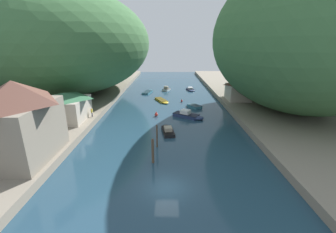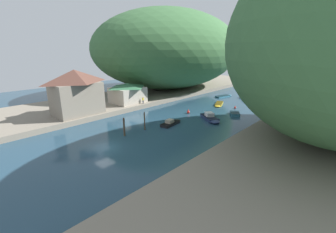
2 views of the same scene
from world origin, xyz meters
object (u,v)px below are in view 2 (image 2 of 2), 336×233
(boat_small_dinghy, at_px, (271,100))
(boat_open_rowboat, at_px, (219,104))
(boathouse_shed, at_px, (128,93))
(channel_buoy_near, at_px, (235,107))
(boat_cabin_cruiser, at_px, (224,96))
(boat_navy_launch, at_px, (172,123))
(right_bank_cottage, at_px, (294,104))
(waterfront_building, at_px, (76,92))
(boat_yellow_tender, at_px, (235,113))
(boat_near_quay, at_px, (211,118))
(boat_far_right_bank, at_px, (245,96))
(channel_buoy_far, at_px, (188,112))
(person_by_boathouse, at_px, (134,101))
(person_on_quay, at_px, (143,100))

(boat_small_dinghy, height_order, boat_open_rowboat, boat_small_dinghy)
(boathouse_shed, xyz_separation_m, channel_buoy_near, (21.48, 16.71, -3.30))
(boat_cabin_cruiser, bearing_deg, boat_navy_launch, -66.82)
(right_bank_cottage, bearing_deg, boat_small_dinghy, 120.95)
(waterfront_building, distance_m, boat_yellow_tender, 34.76)
(right_bank_cottage, relative_size, boat_near_quay, 0.99)
(boathouse_shed, bearing_deg, boat_far_right_bank, 60.31)
(waterfront_building, xyz_separation_m, boat_yellow_tender, (22.77, 25.67, -5.55))
(boat_small_dinghy, xyz_separation_m, boat_cabin_cruiser, (-12.99, -2.92, -0.08))
(boat_small_dinghy, xyz_separation_m, boat_near_quay, (-2.92, -26.56, 0.17))
(channel_buoy_far, height_order, person_by_boathouse, person_by_boathouse)
(boat_small_dinghy, height_order, channel_buoy_far, channel_buoy_far)
(boathouse_shed, xyz_separation_m, boat_open_rowboat, (16.58, 17.17, -3.39))
(boat_open_rowboat, relative_size, channel_buoy_near, 8.37)
(waterfront_building, distance_m, boat_near_quay, 28.45)
(boat_navy_launch, relative_size, boat_yellow_tender, 1.30)
(channel_buoy_far, distance_m, person_by_boathouse, 13.77)
(boat_small_dinghy, distance_m, boat_near_quay, 26.72)
(boathouse_shed, xyz_separation_m, right_bank_cottage, (34.78, 14.86, 0.10))
(boat_small_dinghy, relative_size, boat_far_right_bank, 1.32)
(boat_open_rowboat, relative_size, boat_cabin_cruiser, 0.97)
(boat_yellow_tender, bearing_deg, boat_cabin_cruiser, 91.91)
(channel_buoy_near, bearing_deg, boat_navy_launch, -100.09)
(boat_navy_launch, bearing_deg, person_on_quay, 152.80)
(boathouse_shed, relative_size, person_by_boathouse, 4.84)
(boathouse_shed, bearing_deg, boat_near_quay, 11.36)
(channel_buoy_near, bearing_deg, boat_open_rowboat, 174.70)
(channel_buoy_far, height_order, person_on_quay, person_on_quay)
(boathouse_shed, height_order, person_on_quay, boathouse_shed)
(boat_navy_launch, distance_m, boat_open_rowboat, 20.32)
(boat_cabin_cruiser, bearing_deg, boat_far_right_bank, 39.77)
(right_bank_cottage, relative_size, channel_buoy_far, 6.25)
(boat_yellow_tender, xyz_separation_m, channel_buoy_far, (-8.16, -6.63, 0.08))
(boat_small_dinghy, height_order, person_on_quay, person_on_quay)
(boat_small_dinghy, xyz_separation_m, boat_open_rowboat, (-8.51, -13.85, -0.07))
(boat_near_quay, relative_size, person_by_boathouse, 3.83)
(right_bank_cottage, xyz_separation_m, boat_near_quay, (-12.61, -10.41, -3.25))
(boat_small_dinghy, xyz_separation_m, person_by_boathouse, (-21.86, -31.51, 1.77))
(boat_far_right_bank, xyz_separation_m, channel_buoy_far, (-1.99, -25.73, -0.03))
(boat_near_quay, bearing_deg, boat_open_rowboat, -123.02)
(boat_far_right_bank, relative_size, person_by_boathouse, 2.12)
(waterfront_building, bearing_deg, channel_buoy_near, 56.21)
(right_bank_cottage, bearing_deg, boat_yellow_tender, -164.66)
(boat_open_rowboat, xyz_separation_m, boat_yellow_tender, (7.23, -5.31, 0.10))
(channel_buoy_near, xyz_separation_m, channel_buoy_far, (-5.82, -11.49, 0.10))
(boat_near_quay, bearing_deg, boat_navy_launch, 4.05)
(boat_near_quay, xyz_separation_m, channel_buoy_far, (-6.52, 0.77, -0.05))
(right_bank_cottage, distance_m, boat_yellow_tender, 11.86)
(boat_near_quay, height_order, channel_buoy_far, boat_near_quay)
(channel_buoy_far, bearing_deg, boat_open_rowboat, 85.59)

